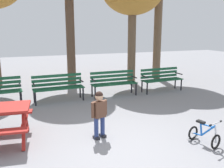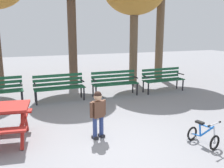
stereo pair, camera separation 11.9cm
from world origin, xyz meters
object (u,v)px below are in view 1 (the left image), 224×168
Objects in this scene: park_bench_right at (114,81)px; child_standing at (99,111)px; park_bench_left at (58,85)px; kids_bicycle at (204,135)px; park_bench_far_right at (161,78)px.

child_standing is at bearing -116.16° from park_bench_right.
park_bench_left is at bearing 96.63° from child_standing.
child_standing is at bearing 151.21° from kids_bicycle.
park_bench_right is 0.99× the size of park_bench_far_right.
park_bench_left is at bearing 179.50° from park_bench_far_right.
child_standing is (-1.54, -3.13, 0.09)m from park_bench_right.
park_bench_right is at bearing 179.40° from park_bench_far_right.
kids_bicycle is (-1.55, -4.14, -0.31)m from park_bench_far_right.
child_standing is 2.18m from kids_bicycle.
park_bench_left reaches higher than kids_bicycle.
park_bench_left is at bearing 179.60° from park_bench_right.
park_bench_left is 4.75m from kids_bicycle.
park_bench_right is 1.56× the size of child_standing.
park_bench_far_right is 1.57× the size of child_standing.
child_standing reaches higher than park_bench_right.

